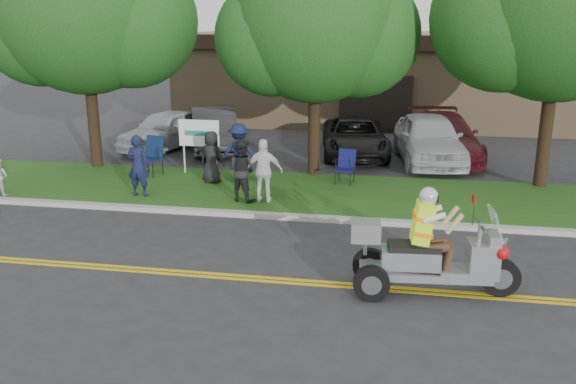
% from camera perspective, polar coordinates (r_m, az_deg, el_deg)
% --- Properties ---
extents(ground, '(120.00, 120.00, 0.00)m').
position_cam_1_polar(ground, '(12.02, -4.77, -6.97)').
color(ground, '#28282B').
rests_on(ground, ground).
extents(centerline_near, '(60.00, 0.10, 0.01)m').
position_cam_1_polar(centerline_near, '(11.51, -5.52, -8.05)').
color(centerline_near, gold).
rests_on(centerline_near, ground).
extents(centerline_far, '(60.00, 0.10, 0.01)m').
position_cam_1_polar(centerline_far, '(11.65, -5.30, -7.73)').
color(centerline_far, gold).
rests_on(centerline_far, ground).
extents(curb, '(60.00, 0.25, 0.12)m').
position_cam_1_polar(curb, '(14.78, -1.74, -2.23)').
color(curb, '#A8A89E').
rests_on(curb, ground).
extents(grass_verge, '(60.00, 4.00, 0.10)m').
position_cam_1_polar(grass_verge, '(16.80, -0.23, 0.01)').
color(grass_verge, '#1F4E14').
rests_on(grass_verge, ground).
extents(commercial_building, '(18.00, 8.20, 4.00)m').
position_cam_1_polar(commercial_building, '(29.79, 8.56, 10.68)').
color(commercial_building, '#9E7F5B').
rests_on(commercial_building, ground).
extents(tree_left, '(6.62, 5.40, 7.78)m').
position_cam_1_polar(tree_left, '(20.04, -18.36, 15.71)').
color(tree_left, '#332114').
rests_on(tree_left, ground).
extents(tree_mid, '(5.88, 4.80, 7.05)m').
position_cam_1_polar(tree_mid, '(18.07, 2.76, 15.20)').
color(tree_mid, '#332114').
rests_on(tree_mid, ground).
extents(tree_right, '(6.86, 5.60, 8.07)m').
position_cam_1_polar(tree_right, '(18.19, 24.32, 15.74)').
color(tree_right, '#332114').
rests_on(tree_right, ground).
extents(business_sign, '(1.25, 0.06, 1.75)m').
position_cam_1_polar(business_sign, '(18.56, -8.31, 5.20)').
color(business_sign, silver).
rests_on(business_sign, ground).
extents(trike_scooter, '(2.96, 1.03, 1.94)m').
position_cam_1_polar(trike_scooter, '(10.92, 12.86, -5.93)').
color(trike_scooter, black).
rests_on(trike_scooter, ground).
extents(lawn_chair_a, '(0.75, 0.77, 1.16)m').
position_cam_1_polar(lawn_chair_a, '(18.81, -12.57, 3.58)').
color(lawn_chair_a, black).
rests_on(lawn_chair_a, grass_verge).
extents(lawn_chair_b, '(0.60, 0.61, 0.97)m').
position_cam_1_polar(lawn_chair_b, '(17.48, 5.44, 2.59)').
color(lawn_chair_b, black).
rests_on(lawn_chair_b, grass_verge).
extents(spectator_adult_left, '(0.62, 0.42, 1.65)m').
position_cam_1_polar(spectator_adult_left, '(16.54, -13.85, 2.42)').
color(spectator_adult_left, '#141939').
rests_on(spectator_adult_left, grass_verge).
extents(spectator_adult_mid, '(0.93, 0.82, 1.60)m').
position_cam_1_polar(spectator_adult_mid, '(15.68, -4.36, 2.02)').
color(spectator_adult_mid, black).
rests_on(spectator_adult_mid, grass_verge).
extents(spectator_adult_right, '(0.99, 0.48, 1.64)m').
position_cam_1_polar(spectator_adult_right, '(15.54, -2.26, 1.99)').
color(spectator_adult_right, white).
rests_on(spectator_adult_right, grass_verge).
extents(spectator_chair_a, '(1.16, 0.76, 1.70)m').
position_cam_1_polar(spectator_chair_a, '(17.55, -4.58, 3.68)').
color(spectator_chair_a, '#171E40').
rests_on(spectator_chair_a, grass_verge).
extents(spectator_chair_b, '(0.81, 0.60, 1.49)m').
position_cam_1_polar(spectator_chair_b, '(17.54, -7.16, 3.26)').
color(spectator_chair_b, black).
rests_on(spectator_chair_b, grass_verge).
extents(child_right, '(0.55, 0.46, 1.00)m').
position_cam_1_polar(child_right, '(17.95, -25.38, 1.31)').
color(child_right, beige).
rests_on(child_right, grass_verge).
extents(parked_car_far_left, '(2.79, 4.44, 1.41)m').
position_cam_1_polar(parked_car_far_left, '(23.01, -11.40, 5.73)').
color(parked_car_far_left, '#B5B7BD').
rests_on(parked_car_far_left, ground).
extents(parked_car_left, '(3.02, 4.82, 1.50)m').
position_cam_1_polar(parked_car_left, '(22.56, -6.92, 5.85)').
color(parked_car_left, '#28282A').
rests_on(parked_car_left, ground).
extents(parked_car_mid, '(2.80, 4.96, 1.31)m').
position_cam_1_polar(parked_car_mid, '(21.52, 6.26, 5.12)').
color(parked_car_mid, black).
rests_on(parked_car_mid, ground).
extents(parked_car_right, '(2.67, 5.39, 1.51)m').
position_cam_1_polar(parked_car_right, '(21.61, 14.28, 5.03)').
color(parked_car_right, '#451014').
rests_on(parked_car_right, ground).
extents(parked_car_far_right, '(2.58, 5.06, 1.65)m').
position_cam_1_polar(parked_car_far_right, '(20.81, 13.04, 4.90)').
color(parked_car_far_right, '#B8BBC0').
rests_on(parked_car_far_right, ground).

